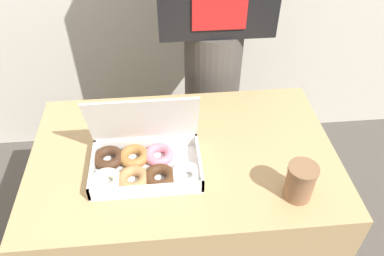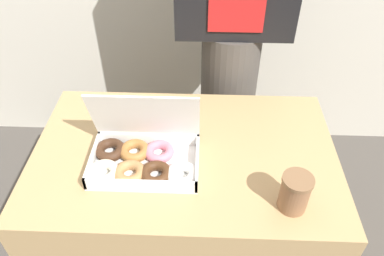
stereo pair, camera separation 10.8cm
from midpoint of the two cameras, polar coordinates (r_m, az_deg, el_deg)
table at (r=1.45m, az=-3.30°, el=-13.60°), size 0.96×0.61×0.70m
donut_box at (r=1.12m, az=-10.29°, el=-5.34°), size 0.36×0.21×0.24m
coffee_cup at (r=1.05m, az=13.33°, el=-8.11°), size 0.08×0.08×0.11m
person_customer at (r=1.49m, az=1.33°, el=15.80°), size 0.43×0.24×1.65m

